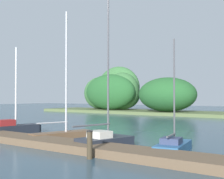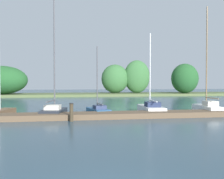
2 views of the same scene
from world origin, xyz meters
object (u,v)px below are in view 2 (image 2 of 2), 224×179
at_px(sailboat_5, 150,108).
at_px(sailboat_6, 207,107).
at_px(sailboat_3, 54,110).
at_px(sailboat_4, 98,110).
at_px(mooring_piling_1, 71,112).

height_order(sailboat_5, sailboat_6, sailboat_6).
bearing_deg(sailboat_3, sailboat_4, -63.75).
height_order(sailboat_3, sailboat_4, sailboat_3).
distance_m(sailboat_3, sailboat_5, 7.18).
relative_size(sailboat_3, mooring_piling_1, 7.45).
bearing_deg(sailboat_6, sailboat_4, 88.45).
bearing_deg(sailboat_5, sailboat_6, -95.94).
distance_m(sailboat_5, sailboat_6, 4.32).
distance_m(sailboat_4, sailboat_6, 8.33).
relative_size(sailboat_5, sailboat_6, 0.75).
bearing_deg(sailboat_4, mooring_piling_1, 138.50).
xyz_separation_m(sailboat_3, sailboat_4, (3.09, 0.85, -0.13)).
height_order(sailboat_3, sailboat_6, sailboat_3).
bearing_deg(mooring_piling_1, sailboat_4, 60.19).
height_order(sailboat_4, mooring_piling_1, sailboat_4).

